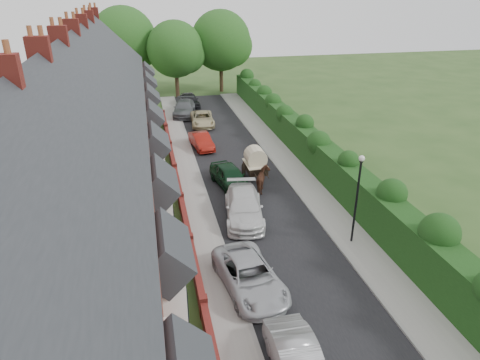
# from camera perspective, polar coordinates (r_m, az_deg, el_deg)

# --- Properties ---
(ground) EXTENTS (140.00, 140.00, 0.00)m
(ground) POSITION_cam_1_polar(r_m,az_deg,el_deg) (20.42, 10.77, -15.30)
(ground) COLOR #2D4C1E
(ground) RESTS_ON ground
(road) EXTENTS (6.00, 58.00, 0.02)m
(road) POSITION_cam_1_polar(r_m,az_deg,el_deg) (29.05, 1.60, -1.91)
(road) COLOR black
(road) RESTS_ON ground
(pavement_hedge_side) EXTENTS (2.20, 58.00, 0.12)m
(pavement_hedge_side) POSITION_cam_1_polar(r_m,az_deg,el_deg) (30.20, 9.18, -1.05)
(pavement_hedge_side) COLOR gray
(pavement_hedge_side) RESTS_ON ground
(pavement_house_side) EXTENTS (1.70, 58.00, 0.12)m
(pavement_house_side) POSITION_cam_1_polar(r_m,az_deg,el_deg) (28.42, -5.96, -2.56)
(pavement_house_side) COLOR gray
(pavement_house_side) RESTS_ON ground
(kerb_hedge_side) EXTENTS (0.18, 58.00, 0.13)m
(kerb_hedge_side) POSITION_cam_1_polar(r_m,az_deg,el_deg) (29.85, 7.30, -1.23)
(kerb_hedge_side) COLOR gray
(kerb_hedge_side) RESTS_ON ground
(kerb_house_side) EXTENTS (0.18, 58.00, 0.13)m
(kerb_house_side) POSITION_cam_1_polar(r_m,az_deg,el_deg) (28.51, -4.36, -2.39)
(kerb_house_side) COLOR gray
(kerb_house_side) RESTS_ON ground
(hedge) EXTENTS (2.10, 58.00, 2.85)m
(hedge) POSITION_cam_1_polar(r_m,az_deg,el_deg) (30.26, 12.55, 1.92)
(hedge) COLOR #163811
(hedge) RESTS_ON ground
(terrace_row) EXTENTS (9.05, 40.50, 11.50)m
(terrace_row) POSITION_cam_1_polar(r_m,az_deg,el_deg) (25.93, -20.57, 3.87)
(terrace_row) COLOR brown
(terrace_row) RESTS_ON ground
(garden_wall_row) EXTENTS (0.35, 40.35, 1.10)m
(garden_wall_row) POSITION_cam_1_polar(r_m,az_deg,el_deg) (27.28, -7.82, -2.94)
(garden_wall_row) COLOR maroon
(garden_wall_row) RESTS_ON ground
(lamppost) EXTENTS (0.32, 0.32, 5.16)m
(lamppost) POSITION_cam_1_polar(r_m,az_deg,el_deg) (23.04, 15.44, -1.15)
(lamppost) COLOR black
(lamppost) RESTS_ON ground
(tree_far_left) EXTENTS (7.14, 6.80, 9.29)m
(tree_far_left) POSITION_cam_1_polar(r_m,az_deg,el_deg) (54.93, -8.29, 16.73)
(tree_far_left) COLOR #332316
(tree_far_left) RESTS_ON ground
(tree_far_right) EXTENTS (7.98, 7.60, 10.31)m
(tree_far_right) POSITION_cam_1_polar(r_m,az_deg,el_deg) (57.60, -2.21, 17.91)
(tree_far_right) COLOR #332316
(tree_far_right) RESTS_ON ground
(tree_far_back) EXTENTS (8.40, 8.00, 10.82)m
(tree_far_back) POSITION_cam_1_polar(r_m,az_deg,el_deg) (57.66, -14.78, 17.48)
(tree_far_back) COLOR #332316
(tree_far_back) RESTS_ON ground
(car_silver_b) EXTENTS (3.08, 5.47, 1.44)m
(car_silver_b) POSITION_cam_1_polar(r_m,az_deg,el_deg) (20.21, 1.30, -12.68)
(car_silver_b) COLOR #B9BCC2
(car_silver_b) RESTS_ON ground
(car_white) EXTENTS (3.03, 5.69, 1.57)m
(car_white) POSITION_cam_1_polar(r_m,az_deg,el_deg) (25.78, 0.52, -3.60)
(car_white) COLOR silver
(car_white) RESTS_ON ground
(car_green) EXTENTS (2.63, 4.77, 1.54)m
(car_green) POSITION_cam_1_polar(r_m,az_deg,el_deg) (29.90, -1.36, 0.50)
(car_green) COLOR black
(car_green) RESTS_ON ground
(car_red) EXTENTS (1.94, 4.15, 1.32)m
(car_red) POSITION_cam_1_polar(r_m,az_deg,el_deg) (37.30, -5.17, 5.20)
(car_red) COLOR maroon
(car_red) RESTS_ON ground
(car_beige) EXTENTS (2.48, 4.90, 1.33)m
(car_beige) POSITION_cam_1_polar(r_m,az_deg,el_deg) (43.71, -5.05, 8.13)
(car_beige) COLOR beige
(car_beige) RESTS_ON ground
(car_grey) EXTENTS (3.14, 5.72, 1.57)m
(car_grey) POSITION_cam_1_polar(r_m,az_deg,el_deg) (47.39, -7.44, 9.47)
(car_grey) COLOR #5A5E62
(car_grey) RESTS_ON ground
(car_black) EXTENTS (2.22, 4.70, 1.55)m
(car_black) POSITION_cam_1_polar(r_m,az_deg,el_deg) (50.93, -6.72, 10.55)
(car_black) COLOR black
(car_black) RESTS_ON ground
(horse) EXTENTS (1.46, 2.17, 1.68)m
(horse) POSITION_cam_1_polar(r_m,az_deg,el_deg) (29.14, 3.10, -0.03)
(horse) COLOR #4A291B
(horse) RESTS_ON ground
(horse_cart) EXTENTS (1.53, 3.39, 2.45)m
(horse_cart) POSITION_cam_1_polar(r_m,az_deg,el_deg) (30.83, 2.06, 2.53)
(horse_cart) COLOR black
(horse_cart) RESTS_ON ground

